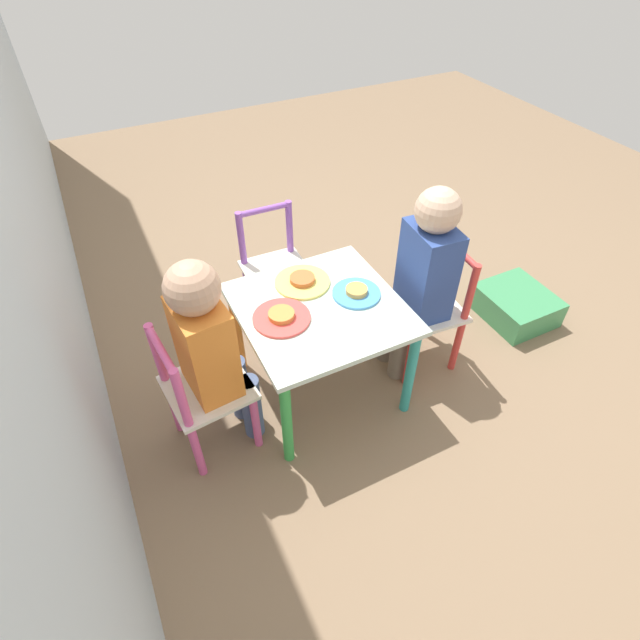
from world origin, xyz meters
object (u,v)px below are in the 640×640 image
(plate_right, at_px, (302,281))
(chair_red, at_px, (429,310))
(chair_purple, at_px, (275,271))
(chair_pink, at_px, (202,394))
(child_front, at_px, (423,271))
(kids_table, at_px, (320,320))
(child_back, at_px, (210,344))
(plate_front, at_px, (356,293))
(storage_bin, at_px, (516,305))
(plate_back, at_px, (282,317))

(plate_right, bearing_deg, chair_red, -111.56)
(chair_red, relative_size, chair_purple, 1.00)
(chair_pink, height_order, chair_red, same)
(child_front, bearing_deg, kids_table, -90.00)
(chair_red, bearing_deg, chair_purple, -133.47)
(kids_table, bearing_deg, child_back, 95.89)
(plate_front, bearing_deg, chair_purple, 15.69)
(kids_table, xyz_separation_m, child_front, (-0.03, -0.39, 0.10))
(chair_pink, bearing_deg, chair_purple, -48.80)
(child_front, bearing_deg, plate_right, -109.10)
(chair_pink, distance_m, chair_red, 0.91)
(chair_pink, xyz_separation_m, child_back, (0.01, -0.06, 0.20))
(plate_front, bearing_deg, child_back, 94.34)
(kids_table, height_order, child_back, child_back)
(chair_red, distance_m, chair_purple, 0.66)
(chair_red, relative_size, child_back, 0.68)
(storage_bin, bearing_deg, chair_red, 92.12)
(chair_red, height_order, plate_right, chair_red)
(chair_pink, height_order, child_front, child_front)
(plate_back, distance_m, plate_right, 0.20)
(child_back, xyz_separation_m, storage_bin, (0.02, -1.37, -0.39))
(child_front, bearing_deg, plate_front, -92.65)
(chair_purple, relative_size, storage_bin, 1.68)
(chair_red, distance_m, child_front, 0.21)
(plate_right, bearing_deg, kids_table, 180.00)
(plate_back, height_order, plate_right, same)
(kids_table, distance_m, storage_bin, 1.02)
(child_back, bearing_deg, storage_bin, -94.97)
(chair_pink, bearing_deg, chair_red, -95.33)
(kids_table, distance_m, chair_pink, 0.47)
(chair_purple, bearing_deg, storage_bin, -24.46)
(storage_bin, bearing_deg, kids_table, 88.92)
(kids_table, relative_size, chair_purple, 1.04)
(chair_red, relative_size, plate_back, 2.70)
(kids_table, xyz_separation_m, plate_front, (-0.00, -0.14, 0.07))
(child_front, bearing_deg, chair_red, 90.00)
(plate_back, height_order, storage_bin, plate_back)
(chair_pink, relative_size, chair_purple, 1.00)
(chair_red, bearing_deg, plate_back, -88.87)
(plate_back, bearing_deg, child_back, 99.16)
(plate_back, xyz_separation_m, plate_front, (-0.00, -0.28, 0.00))
(chair_pink, distance_m, plate_right, 0.52)
(chair_pink, relative_size, child_front, 0.67)
(child_back, distance_m, storage_bin, 1.42)
(chair_red, relative_size, child_front, 0.67)
(chair_red, height_order, storage_bin, chair_red)
(plate_right, bearing_deg, plate_front, -135.00)
(child_front, bearing_deg, storage_bin, 96.19)
(chair_red, distance_m, storage_bin, 0.56)
(plate_back, bearing_deg, kids_table, -90.00)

